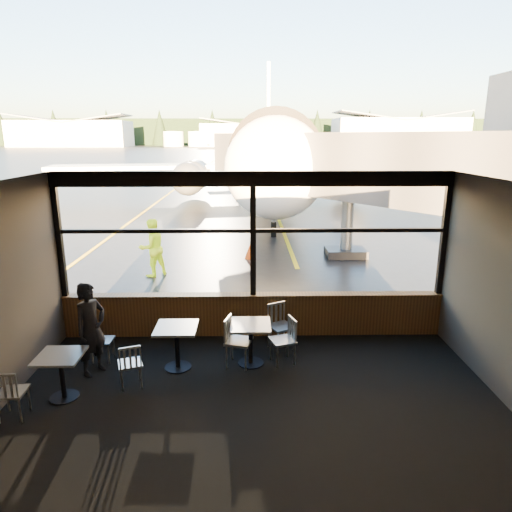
{
  "coord_description": "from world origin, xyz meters",
  "views": [
    {
      "loc": [
        -0.11,
        -9.13,
        4.17
      ],
      "look_at": [
        0.08,
        1.0,
        1.5
      ],
      "focal_mm": 32.0,
      "sensor_mm": 36.0,
      "label": 1
    }
  ],
  "objects_px": {
    "chair_near_w": "(239,342)",
    "chair_left_s": "(12,393)",
    "jet_bridge": "(362,198)",
    "chair_near_n": "(281,327)",
    "cafe_table_near": "(251,344)",
    "cafe_table_mid": "(177,348)",
    "airliner": "(271,115)",
    "chair_near_e": "(283,341)",
    "chair_mid_s": "(130,364)",
    "cone_nose": "(250,251)",
    "chair_mid_w": "(102,341)",
    "cafe_table_left": "(62,377)",
    "ground_crew": "(152,248)",
    "passenger": "(91,329)"
  },
  "relations": [
    {
      "from": "chair_left_s",
      "to": "cone_nose",
      "type": "height_order",
      "value": "chair_left_s"
    },
    {
      "from": "chair_mid_s",
      "to": "chair_left_s",
      "type": "height_order",
      "value": "chair_left_s"
    },
    {
      "from": "chair_near_n",
      "to": "chair_near_e",
      "type": "bearing_deg",
      "value": 60.86
    },
    {
      "from": "cone_nose",
      "to": "ground_crew",
      "type": "bearing_deg",
      "value": -146.63
    },
    {
      "from": "chair_near_n",
      "to": "chair_mid_w",
      "type": "relative_size",
      "value": 1.16
    },
    {
      "from": "cafe_table_near",
      "to": "chair_mid_w",
      "type": "height_order",
      "value": "cafe_table_near"
    },
    {
      "from": "chair_mid_w",
      "to": "cone_nose",
      "type": "distance_m",
      "value": 8.0
    },
    {
      "from": "jet_bridge",
      "to": "chair_near_w",
      "type": "height_order",
      "value": "jet_bridge"
    },
    {
      "from": "airliner",
      "to": "jet_bridge",
      "type": "relative_size",
      "value": 3.51
    },
    {
      "from": "cafe_table_mid",
      "to": "cafe_table_left",
      "type": "relative_size",
      "value": 1.07
    },
    {
      "from": "cafe_table_mid",
      "to": "chair_mid_s",
      "type": "height_order",
      "value": "cafe_table_mid"
    },
    {
      "from": "cafe_table_mid",
      "to": "chair_near_e",
      "type": "bearing_deg",
      "value": 4.99
    },
    {
      "from": "passenger",
      "to": "chair_near_n",
      "type": "bearing_deg",
      "value": -43.82
    },
    {
      "from": "chair_mid_w",
      "to": "ground_crew",
      "type": "xyz_separation_m",
      "value": [
        -0.14,
        5.51,
        0.48
      ]
    },
    {
      "from": "jet_bridge",
      "to": "cafe_table_mid",
      "type": "height_order",
      "value": "jet_bridge"
    },
    {
      "from": "jet_bridge",
      "to": "chair_near_e",
      "type": "xyz_separation_m",
      "value": [
        -3.06,
        -6.78,
        -1.8
      ]
    },
    {
      "from": "chair_near_e",
      "to": "cafe_table_mid",
      "type": "bearing_deg",
      "value": 77.2
    },
    {
      "from": "cafe_table_left",
      "to": "chair_near_w",
      "type": "xyz_separation_m",
      "value": [
        2.85,
        1.06,
        0.09
      ]
    },
    {
      "from": "chair_mid_s",
      "to": "cafe_table_mid",
      "type": "bearing_deg",
      "value": 21.23
    },
    {
      "from": "chair_near_w",
      "to": "chair_left_s",
      "type": "height_order",
      "value": "chair_near_w"
    },
    {
      "from": "cafe_table_mid",
      "to": "chair_near_n",
      "type": "height_order",
      "value": "chair_near_n"
    },
    {
      "from": "chair_near_n",
      "to": "airliner",
      "type": "bearing_deg",
      "value": -119.62
    },
    {
      "from": "cafe_table_left",
      "to": "ground_crew",
      "type": "xyz_separation_m",
      "value": [
        0.11,
        6.81,
        0.5
      ]
    },
    {
      "from": "chair_near_e",
      "to": "ground_crew",
      "type": "height_order",
      "value": "ground_crew"
    },
    {
      "from": "chair_mid_s",
      "to": "cone_nose",
      "type": "bearing_deg",
      "value": 57.2
    },
    {
      "from": "cafe_table_near",
      "to": "chair_near_n",
      "type": "relative_size",
      "value": 0.87
    },
    {
      "from": "ground_crew",
      "to": "cone_nose",
      "type": "xyz_separation_m",
      "value": [
        2.99,
        1.97,
        -0.62
      ]
    },
    {
      "from": "chair_mid_s",
      "to": "chair_mid_w",
      "type": "height_order",
      "value": "chair_mid_s"
    },
    {
      "from": "chair_near_w",
      "to": "chair_left_s",
      "type": "xyz_separation_m",
      "value": [
        -3.39,
        -1.58,
        -0.05
      ]
    },
    {
      "from": "chair_near_w",
      "to": "passenger",
      "type": "distance_m",
      "value": 2.65
    },
    {
      "from": "cafe_table_mid",
      "to": "ground_crew",
      "type": "bearing_deg",
      "value": 105.4
    },
    {
      "from": "chair_near_n",
      "to": "ground_crew",
      "type": "height_order",
      "value": "ground_crew"
    },
    {
      "from": "airliner",
      "to": "chair_mid_s",
      "type": "height_order",
      "value": "airliner"
    },
    {
      "from": "airliner",
      "to": "cafe_table_mid",
      "type": "distance_m",
      "value": 24.23
    },
    {
      "from": "airliner",
      "to": "chair_near_e",
      "type": "xyz_separation_m",
      "value": [
        -0.89,
        -23.34,
        -5.07
      ]
    },
    {
      "from": "chair_mid_w",
      "to": "passenger",
      "type": "height_order",
      "value": "passenger"
    },
    {
      "from": "chair_mid_w",
      "to": "chair_left_s",
      "type": "bearing_deg",
      "value": -21.74
    },
    {
      "from": "jet_bridge",
      "to": "chair_near_n",
      "type": "relative_size",
      "value": 11.07
    },
    {
      "from": "airliner",
      "to": "chair_mid_w",
      "type": "distance_m",
      "value": 24.12
    },
    {
      "from": "cafe_table_left",
      "to": "chair_left_s",
      "type": "distance_m",
      "value": 0.75
    },
    {
      "from": "cafe_table_near",
      "to": "cafe_table_mid",
      "type": "relative_size",
      "value": 0.98
    },
    {
      "from": "chair_mid_w",
      "to": "cone_nose",
      "type": "bearing_deg",
      "value": 160.99
    },
    {
      "from": "chair_near_n",
      "to": "chair_left_s",
      "type": "relative_size",
      "value": 1.11
    },
    {
      "from": "chair_near_n",
      "to": "chair_mid_s",
      "type": "xyz_separation_m",
      "value": [
        -2.68,
        -1.37,
        -0.06
      ]
    },
    {
      "from": "chair_left_s",
      "to": "cone_nose",
      "type": "relative_size",
      "value": 1.63
    },
    {
      "from": "chair_near_n",
      "to": "ground_crew",
      "type": "relative_size",
      "value": 0.53
    },
    {
      "from": "jet_bridge",
      "to": "cafe_table_near",
      "type": "height_order",
      "value": "jet_bridge"
    },
    {
      "from": "chair_mid_w",
      "to": "chair_left_s",
      "type": "relative_size",
      "value": 0.95
    },
    {
      "from": "airliner",
      "to": "jet_bridge",
      "type": "xyz_separation_m",
      "value": [
        2.18,
        -16.56,
        -3.27
      ]
    },
    {
      "from": "cone_nose",
      "to": "chair_left_s",
      "type": "bearing_deg",
      "value": -111.41
    }
  ]
}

